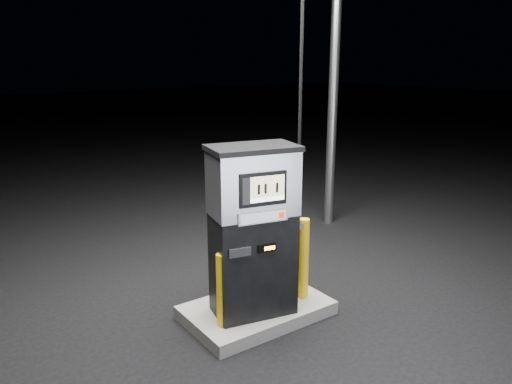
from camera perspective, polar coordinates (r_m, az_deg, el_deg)
ground at (r=5.90m, az=0.08°, el=-13.98°), size 80.00×80.00×0.00m
pump_island at (r=5.86m, az=0.08°, el=-13.34°), size 1.60×1.00×0.15m
fuel_dispenser at (r=5.31m, az=-0.30°, el=-4.32°), size 1.07×0.73×3.85m
bollard_left at (r=5.25m, az=-3.97°, el=-11.17°), size 0.12×0.12×0.80m
bollard_right at (r=5.82m, az=5.42°, el=-7.58°), size 0.15×0.15×0.96m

